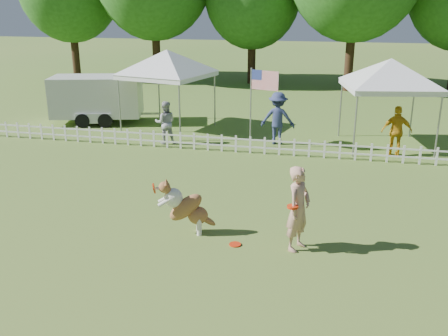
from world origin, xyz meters
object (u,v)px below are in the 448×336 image
(cargo_trailer, at_px, (97,99))
(spectator_b, at_px, (278,118))
(frisbee_on_turf, at_px, (235,244))
(handler, at_px, (298,209))
(canopy_tent_right, at_px, (387,104))
(flag_pole, at_px, (251,108))
(spectator_c, at_px, (397,131))
(spectator_a, at_px, (165,123))
(dog, at_px, (187,207))
(canopy_tent_left, at_px, (168,91))

(cargo_trailer, distance_m, spectator_b, 8.11)
(frisbee_on_turf, distance_m, cargo_trailer, 12.83)
(frisbee_on_turf, bearing_deg, handler, 6.51)
(cargo_trailer, bearing_deg, canopy_tent_right, -20.70)
(flag_pole, relative_size, spectator_c, 1.66)
(spectator_a, relative_size, spectator_c, 0.92)
(frisbee_on_turf, xyz_separation_m, spectator_c, (3.89, 7.67, 0.83))
(frisbee_on_turf, distance_m, canopy_tent_right, 9.65)
(spectator_c, bearing_deg, spectator_a, -2.01)
(spectator_a, height_order, spectator_b, spectator_b)
(dog, xyz_separation_m, cargo_trailer, (-6.95, 9.58, 0.38))
(dog, relative_size, canopy_tent_left, 0.41)
(canopy_tent_left, bearing_deg, handler, -43.42)
(canopy_tent_left, bearing_deg, spectator_c, 1.54)
(handler, distance_m, dog, 2.48)
(flag_pole, bearing_deg, canopy_tent_right, 31.85)
(dog, height_order, spectator_b, spectator_b)
(handler, bearing_deg, canopy_tent_right, 8.80)
(handler, height_order, spectator_b, spectator_b)
(canopy_tent_right, height_order, spectator_a, canopy_tent_right)
(canopy_tent_right, distance_m, spectator_b, 3.86)
(frisbee_on_turf, height_order, spectator_c, spectator_c)
(dog, bearing_deg, handler, -22.15)
(spectator_b, height_order, spectator_c, spectator_b)
(canopy_tent_left, height_order, flag_pole, canopy_tent_left)
(canopy_tent_left, relative_size, cargo_trailer, 0.68)
(spectator_a, distance_m, spectator_c, 8.04)
(canopy_tent_right, relative_size, spectator_a, 1.95)
(frisbee_on_turf, height_order, canopy_tent_left, canopy_tent_left)
(spectator_b, bearing_deg, spectator_a, 13.23)
(handler, distance_m, canopy_tent_left, 11.19)
(canopy_tent_right, xyz_separation_m, spectator_a, (-7.75, -1.48, -0.74))
(canopy_tent_right, relative_size, spectator_c, 1.80)
(handler, distance_m, cargo_trailer, 13.54)
(handler, xyz_separation_m, spectator_b, (-1.47, 8.10, 0.04))
(handler, height_order, spectator_a, handler)
(handler, relative_size, spectator_c, 1.07)
(handler, relative_size, canopy_tent_right, 0.59)
(canopy_tent_left, bearing_deg, dog, -54.91)
(spectator_a, bearing_deg, handler, 109.82)
(handler, distance_m, canopy_tent_right, 9.00)
(canopy_tent_right, height_order, spectator_c, canopy_tent_right)
(flag_pole, height_order, spectator_c, flag_pole)
(dog, height_order, cargo_trailer, cargo_trailer)
(spectator_b, distance_m, spectator_c, 4.11)
(canopy_tent_right, bearing_deg, spectator_b, 177.96)
(spectator_a, bearing_deg, spectator_b, 175.47)
(canopy_tent_right, xyz_separation_m, spectator_c, (0.29, -1.16, -0.67))
(spectator_c, bearing_deg, cargo_trailer, -14.75)
(dog, bearing_deg, cargo_trailer, 107.69)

